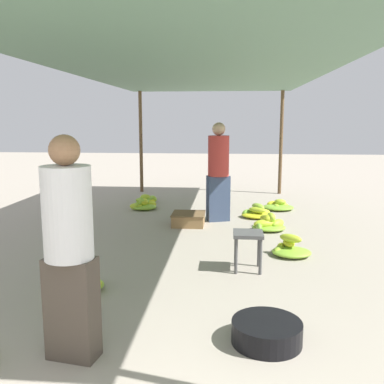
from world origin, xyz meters
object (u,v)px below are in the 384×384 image
at_px(banana_pile_left_3, 147,199).
at_px(banana_pile_right_1, 257,213).
at_px(vendor_foreground, 69,246).
at_px(basin_black, 267,332).
at_px(banana_pile_left_2, 78,284).
at_px(crate_near, 188,219).
at_px(shopper_walking_mid, 218,170).
at_px(banana_pile_right_3, 278,206).
at_px(banana_pile_left_0, 144,205).
at_px(stool, 248,240).
at_px(banana_pile_right_2, 269,224).
at_px(banana_pile_right_0, 289,249).

xyz_separation_m(banana_pile_left_3, banana_pile_right_1, (2.21, -1.16, 0.01)).
bearing_deg(banana_pile_left_3, vendor_foreground, -84.21).
bearing_deg(basin_black, banana_pile_left_2, 154.31).
bearing_deg(crate_near, shopper_walking_mid, 37.34).
xyz_separation_m(banana_pile_left_2, banana_pile_right_3, (2.47, 4.21, -0.01)).
xyz_separation_m(banana_pile_left_0, banana_pile_right_3, (2.60, 0.22, -0.02)).
xyz_separation_m(stool, banana_pile_left_0, (-1.87, 3.24, -0.27)).
height_order(banana_pile_left_2, banana_pile_right_1, banana_pile_right_1).
height_order(vendor_foreground, banana_pile_left_3, vendor_foreground).
bearing_deg(banana_pile_left_0, banana_pile_right_1, -13.22).
xyz_separation_m(banana_pile_left_0, banana_pile_right_2, (2.28, -1.40, 0.01)).
distance_m(vendor_foreground, crate_near, 4.12).
relative_size(banana_pile_right_3, crate_near, 1.10).
height_order(banana_pile_right_0, crate_near, banana_pile_right_0).
distance_m(banana_pile_left_3, crate_near, 2.11).
bearing_deg(vendor_foreground, banana_pile_right_0, 53.50).
distance_m(vendor_foreground, stool, 2.43).
height_order(vendor_foreground, banana_pile_right_3, vendor_foreground).
distance_m(vendor_foreground, basin_black, 1.64).
height_order(stool, banana_pile_left_2, stool).
xyz_separation_m(crate_near, shopper_walking_mid, (0.48, 0.36, 0.77)).
bearing_deg(crate_near, basin_black, -75.38).
relative_size(banana_pile_left_3, banana_pile_right_3, 0.79).
distance_m(banana_pile_right_0, shopper_walking_mid, 2.21).
bearing_deg(shopper_walking_mid, basin_black, -83.12).
bearing_deg(stool, banana_pile_right_2, 77.56).
bearing_deg(banana_pile_left_3, banana_pile_left_0, -84.35).
relative_size(banana_pile_right_2, shopper_walking_mid, 0.34).
distance_m(stool, banana_pile_right_1, 2.76).
bearing_deg(basin_black, banana_pile_right_3, 82.75).
bearing_deg(banana_pile_right_3, crate_near, -139.38).
xyz_separation_m(vendor_foreground, banana_pile_right_0, (1.90, 2.56, -0.76)).
relative_size(banana_pile_right_0, banana_pile_right_2, 0.91).
bearing_deg(vendor_foreground, banana_pile_left_2, 108.45).
height_order(vendor_foreground, basin_black, vendor_foreground).
distance_m(banana_pile_left_0, banana_pile_left_3, 0.66).
bearing_deg(banana_pile_left_3, stool, -63.55).
bearing_deg(shopper_walking_mid, vendor_foreground, -102.00).
relative_size(vendor_foreground, banana_pile_right_2, 2.86).
distance_m(banana_pile_left_3, banana_pile_right_0, 4.13).
xyz_separation_m(vendor_foreground, basin_black, (1.42, 0.32, -0.76)).
bearing_deg(basin_black, vendor_foreground, -167.22).
relative_size(basin_black, crate_near, 1.03).
bearing_deg(stool, basin_black, -87.13).
height_order(banana_pile_left_0, banana_pile_right_1, banana_pile_right_1).
xyz_separation_m(vendor_foreground, crate_near, (0.46, 4.03, -0.74)).
relative_size(banana_pile_right_2, banana_pile_right_3, 0.97).
bearing_deg(banana_pile_left_3, banana_pile_right_0, -52.92).
relative_size(banana_pile_right_0, crate_near, 0.97).
relative_size(basin_black, banana_pile_right_0, 1.06).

